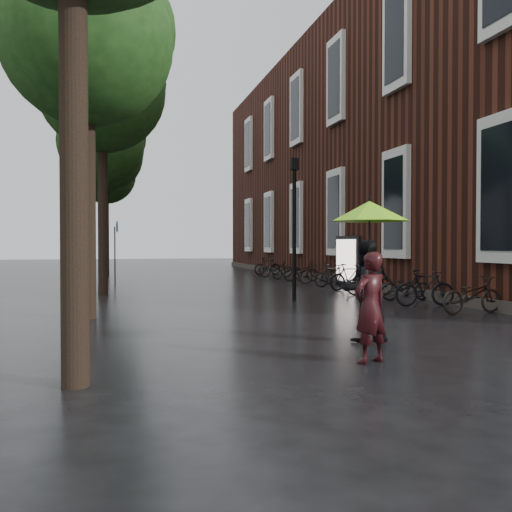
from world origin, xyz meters
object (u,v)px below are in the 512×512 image
object	(u,v)px
ad_lightbox	(349,261)
person_black	(364,291)
person_burgundy	(370,307)
pedestrian_walking	(370,280)
lamp_post	(294,214)
parked_bicycles	(331,276)

from	to	relation	value
ad_lightbox	person_black	bearing A→B (deg)	-129.57
person_burgundy	pedestrian_walking	distance (m)	5.34
person_burgundy	lamp_post	distance (m)	8.66
pedestrian_walking	lamp_post	bearing A→B (deg)	-84.96
person_black	pedestrian_walking	xyz separation A→B (m)	(1.72, 3.21, -0.05)
pedestrian_walking	ad_lightbox	xyz separation A→B (m)	(3.03, 7.79, 0.19)
person_burgundy	person_black	xyz separation A→B (m)	(0.68, 1.57, 0.09)
parked_bicycles	lamp_post	xyz separation A→B (m)	(-3.00, -4.34, 2.09)
person_black	pedestrian_walking	bearing A→B (deg)	-120.38
ad_lightbox	lamp_post	size ratio (longest dim) A/B	0.47
ad_lightbox	parked_bicycles	bearing A→B (deg)	157.97
person_black	ad_lightbox	size ratio (longest dim) A/B	0.86
ad_lightbox	lamp_post	distance (m)	5.86
person_burgundy	ad_lightbox	bearing A→B (deg)	-132.58
person_burgundy	person_black	distance (m)	1.71
ad_lightbox	lamp_post	world-z (taller)	lamp_post
person_burgundy	parked_bicycles	bearing A→B (deg)	-129.68
person_black	lamp_post	world-z (taller)	lamp_post
lamp_post	ad_lightbox	bearing A→B (deg)	48.97
pedestrian_walking	ad_lightbox	size ratio (longest dim) A/B	0.82
person_burgundy	pedestrian_walking	size ratio (longest dim) A/B	0.95
person_burgundy	ad_lightbox	size ratio (longest dim) A/B	0.78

